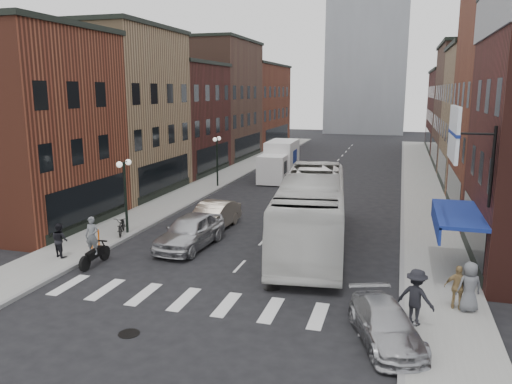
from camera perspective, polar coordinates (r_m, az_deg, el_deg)
ground at (r=21.73m, az=-2.71°, el=-9.36°), size 160.00×160.00×0.00m
sidewalk_left at (r=44.54m, az=-3.93°, el=1.63°), size 3.00×74.00×0.15m
sidewalk_right at (r=41.94m, az=18.45°, el=0.43°), size 3.00×74.00×0.15m
curb_left at (r=44.07m, az=-2.10°, el=1.44°), size 0.20×74.00×0.16m
curb_right at (r=41.91m, az=16.40°, el=0.44°), size 0.20×74.00×0.16m
crosswalk_stripes at (r=19.13m, az=-5.68°, el=-12.41°), size 12.00×2.20×0.01m
bldg_left_near at (r=32.13m, az=-26.34°, el=6.63°), size 10.30×9.20×11.30m
bldg_left_mid_a at (r=39.64m, az=-17.10°, el=8.76°), size 10.30×10.20×12.30m
bldg_left_mid_b at (r=48.36m, az=-10.51°, el=8.31°), size 10.30×10.20×10.30m
bldg_left_far_a at (r=58.35m, az=-5.67°, el=10.45°), size 10.30×12.20×13.30m
bldg_left_far_b at (r=71.56m, az=-1.44°, el=9.90°), size 10.30×16.20×11.30m
bldg_right_far_a at (r=54.85m, az=25.26°, el=8.82°), size 10.30×12.20×12.30m
bldg_right_far_b at (r=68.75m, az=23.42°, el=8.48°), size 10.30×16.20×10.30m
awning_blue at (r=22.40m, az=21.64°, el=-2.50°), size 1.80×5.00×0.78m
billboard_sign at (r=19.85m, az=21.93°, el=6.05°), size 1.52×3.00×3.70m
streetlamp_near at (r=27.52m, az=-14.75°, el=1.05°), size 0.32×1.22×4.11m
streetlamp_far at (r=40.03m, az=-4.47°, el=4.60°), size 0.32×1.22×4.11m
bike_rack at (r=25.96m, az=-17.91°, el=-5.12°), size 0.08×0.68×0.80m
box_truck at (r=44.06m, az=2.70°, el=3.58°), size 2.47×7.64×3.30m
motorcycle_rider at (r=23.50m, az=-18.11°, el=-5.57°), size 0.66×2.23×2.27m
transit_bus at (r=25.26m, az=6.39°, el=-2.08°), size 4.59×13.38×3.65m
sedan_left_near at (r=25.17m, az=-7.54°, el=-4.46°), size 2.34×5.11×1.70m
sedan_left_far at (r=28.25m, az=-4.96°, el=-2.77°), size 1.93×4.81×1.55m
curb_car at (r=16.57m, az=14.60°, el=-14.43°), size 2.94×4.45×1.20m
parked_bicycle at (r=27.76m, az=-15.08°, el=-3.68°), size 1.36×1.99×0.99m
ped_left_solo at (r=24.89m, az=-21.50°, el=-5.12°), size 0.89×0.69×1.61m
ped_right_a at (r=17.51m, az=17.82°, el=-11.36°), size 1.37×1.06×1.91m
ped_right_b at (r=19.23m, az=22.11°, el=-10.07°), size 0.99×0.59×1.59m
ped_right_c at (r=19.16m, az=23.21°, el=-9.92°), size 1.02×0.84×1.79m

